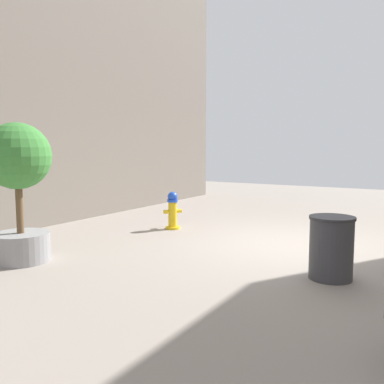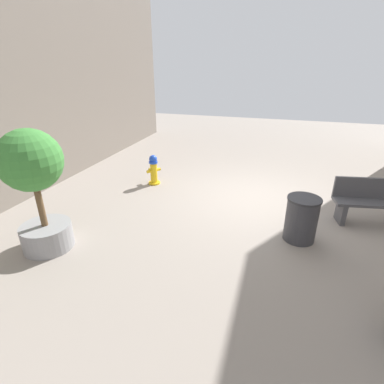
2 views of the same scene
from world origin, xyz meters
name	(u,v)px [view 2 (image 2 of 2)]	position (x,y,z in m)	size (l,w,h in m)	color
ground_plane	(253,198)	(0.00, 0.00, 0.00)	(23.40, 23.40, 0.00)	gray
fire_hydrant	(154,170)	(2.77, -0.18, 0.41)	(0.37, 0.38, 0.82)	gold
bench_near	(378,201)	(-2.57, 0.45, 0.50)	(1.83, 0.75, 0.95)	#4C4C51
planter_tree	(35,180)	(3.36, 3.24, 1.32)	(1.03, 1.03, 2.18)	gray
trash_bin	(301,219)	(-1.03, 1.61, 0.44)	(0.61, 0.61, 0.87)	#38383D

